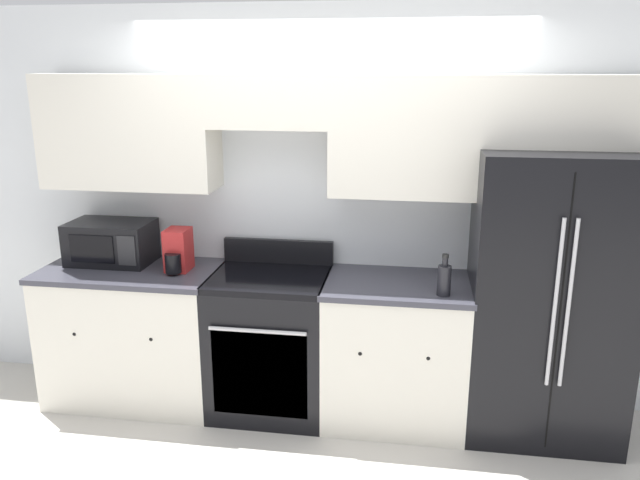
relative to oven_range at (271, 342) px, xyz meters
name	(u,v)px	position (x,y,z in m)	size (l,w,h in m)	color
ground_plane	(312,436)	(0.33, -0.31, -0.47)	(12.00, 12.00, 0.00)	beige
wall_back	(329,181)	(0.34, 0.27, 1.03)	(8.00, 0.39, 2.60)	silver
lower_cabinets_left	(135,334)	(-0.94, 0.00, 0.00)	(1.16, 0.64, 0.93)	silver
lower_cabinets_right	(395,351)	(0.81, 0.00, 0.00)	(0.90, 0.64, 0.93)	silver
oven_range	(271,342)	(0.00, 0.00, 0.00)	(0.75, 0.65, 1.09)	black
refrigerator	(547,296)	(1.71, 0.04, 0.41)	(0.91, 0.73, 1.76)	black
microwave	(111,242)	(-1.11, 0.11, 0.60)	(0.55, 0.35, 0.28)	black
bottle	(444,279)	(1.08, -0.18, 0.56)	(0.08, 0.08, 0.25)	black
electric_kettle	(178,252)	(-0.61, 0.01, 0.59)	(0.15, 0.24, 0.28)	#B22323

